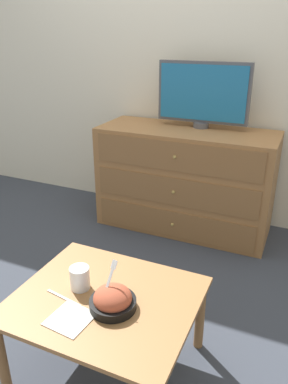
% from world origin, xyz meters
% --- Properties ---
extents(ground_plane, '(12.00, 12.00, 0.00)m').
position_xyz_m(ground_plane, '(0.00, 0.00, 0.00)').
color(ground_plane, '#383D47').
extents(wall_back, '(12.00, 0.05, 2.60)m').
position_xyz_m(wall_back, '(0.00, 0.03, 1.30)').
color(wall_back, silver).
rests_on(wall_back, ground_plane).
extents(dresser, '(1.28, 0.51, 0.77)m').
position_xyz_m(dresser, '(0.14, -0.28, 0.38)').
color(dresser, '#9E6B3D').
rests_on(dresser, ground_plane).
extents(tv, '(0.65, 0.11, 0.46)m').
position_xyz_m(tv, '(0.21, -0.17, 1.01)').
color(tv, '#515156').
rests_on(tv, dresser).
extents(coffee_table, '(0.76, 0.64, 0.39)m').
position_xyz_m(coffee_table, '(0.26, -1.70, 0.33)').
color(coffee_table, '#9E6B3D').
rests_on(coffee_table, ground_plane).
extents(takeout_bowl, '(0.19, 0.19, 0.19)m').
position_xyz_m(takeout_bowl, '(0.32, -1.74, 0.42)').
color(takeout_bowl, black).
rests_on(takeout_bowl, coffee_table).
extents(drink_cup, '(0.09, 0.09, 0.10)m').
position_xyz_m(drink_cup, '(0.13, -1.69, 0.43)').
color(drink_cup, white).
rests_on(drink_cup, coffee_table).
extents(napkin, '(0.17, 0.17, 0.00)m').
position_xyz_m(napkin, '(0.20, -1.87, 0.39)').
color(napkin, silver).
rests_on(napkin, coffee_table).
extents(knife, '(0.18, 0.04, 0.01)m').
position_xyz_m(knife, '(0.11, -1.78, 0.39)').
color(knife, white).
rests_on(knife, coffee_table).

